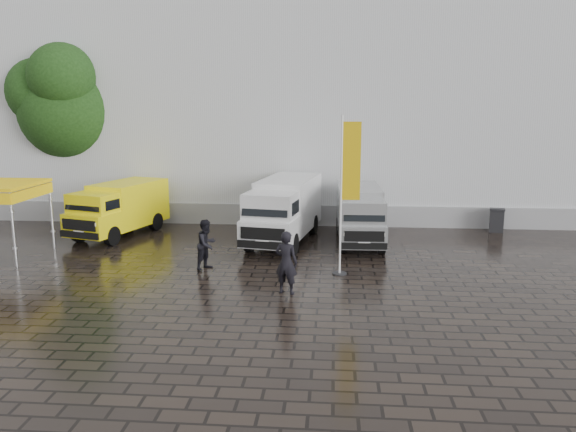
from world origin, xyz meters
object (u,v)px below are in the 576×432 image
Objects in this scene: van_white at (284,211)px; flagpole at (347,186)px; van_yellow at (119,210)px; person_tent at (207,244)px; person_front at (286,262)px; wheelie_bin at (497,220)px; van_silver at (360,216)px.

flagpole is (2.51, -4.46, 1.74)m from van_white.
person_tent is at bearing -26.78° from van_yellow.
van_white is 4.86m from person_tent.
person_front is (8.04, -7.17, -0.17)m from van_yellow.
van_yellow is at bearing -174.34° from van_white.
wheelie_bin is (16.91, 2.18, -0.62)m from van_yellow.
van_silver is 6.91m from wheelie_bin.
person_front reaches higher than wheelie_bin.
van_white is 1.12× the size of flagpole.
flagpole is at bearing -10.09° from van_yellow.
wheelie_bin is (9.55, 2.72, -0.77)m from van_white.
van_silver is at bearing -143.71° from wheelie_bin.
van_silver is (3.18, 0.10, -0.16)m from van_white.
wheelie_bin is at bearing 20.85° from van_silver.
flagpole is 10.36m from wheelie_bin.
flagpole reaches higher than wheelie_bin.
wheelie_bin is 12.90m from person_front.
van_yellow is at bearing 176.07° from van_silver.
van_yellow is 17.06m from wheelie_bin.
van_yellow is 4.64× the size of wheelie_bin.
person_front is (-1.84, -2.17, -2.06)m from flagpole.
flagpole is at bearing -120.49° from wheelie_bin.
flagpole is at bearing -99.86° from van_silver.
van_silver is 7.18m from person_front.
van_white reaches higher than van_yellow.
wheelie_bin is (7.03, 7.18, -2.51)m from flagpole.
van_silver reaches higher than person_tent.
van_white is 1.14× the size of van_silver.
van_white reaches higher than person_tent.
van_silver reaches higher than person_front.
van_yellow is at bearing 153.16° from flagpole.
wheelie_bin is 0.55× the size of person_front.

